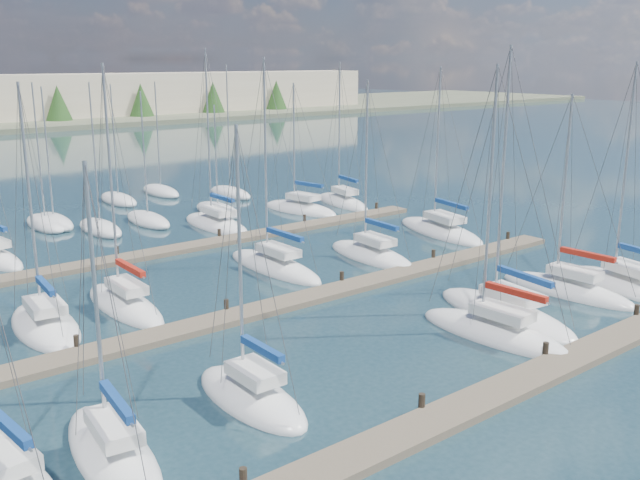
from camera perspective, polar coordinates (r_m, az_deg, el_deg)
ground at (r=78.24m, az=-21.70°, el=3.64°), size 400.00×400.00×0.00m
dock_near at (r=30.33m, az=14.66°, el=-11.47°), size 44.00×1.93×1.10m
dock_mid at (r=39.48m, az=-1.84°, el=-4.85°), size 44.00×1.93×1.10m
dock_far at (r=50.89m, az=-11.39°, el=-0.73°), size 44.00×1.93×1.10m
sailboat_m at (r=55.91m, az=9.60°, el=0.72°), size 4.93×10.12×13.33m
sailboat_k at (r=45.79m, az=-3.67°, el=-2.12°), size 2.51×9.25×13.97m
sailboat_q at (r=63.23m, az=-1.60°, el=2.49°), size 4.24×8.52×11.87m
sailboat_h at (r=38.35m, az=-21.12°, el=-6.40°), size 3.57×7.80×12.82m
sailboat_e at (r=38.65m, az=14.58°, el=-5.71°), size 4.17×9.56×14.52m
sailboat_d at (r=35.91m, az=13.74°, el=-7.21°), size 3.09×8.48×13.64m
sailboat_i at (r=40.10m, az=-15.34°, el=-5.01°), size 2.50×8.37×13.65m
sailboat_f at (r=43.48m, az=19.14°, el=-3.81°), size 2.74×8.42×12.02m
sailboat_g at (r=45.53m, az=23.09°, el=-3.37°), size 4.38×8.61×13.71m
sailboat_l at (r=48.43m, az=4.12°, el=-1.22°), size 3.31×8.42×12.53m
sailboat_b at (r=26.04m, az=-16.23°, el=-16.08°), size 3.23×7.85×10.77m
sailboat_c at (r=28.82m, az=-5.52°, el=-12.40°), size 2.64×6.78×11.54m
sailboat_r at (r=66.23m, az=1.81°, el=3.04°), size 3.97×8.60×13.60m
sailboat_p at (r=57.94m, az=-8.31°, el=1.26°), size 3.17×8.81×14.67m
distant_boats at (r=61.68m, az=-20.96°, el=1.35°), size 36.93×20.75×13.30m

